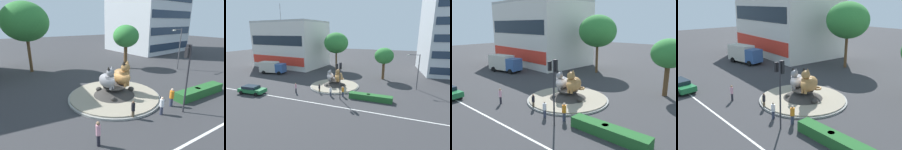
% 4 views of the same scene
% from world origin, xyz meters
% --- Properties ---
extents(ground_plane, '(160.00, 160.00, 0.00)m').
position_xyz_m(ground_plane, '(0.00, 0.00, 0.00)').
color(ground_plane, '#333335').
extents(lane_centreline, '(112.00, 0.20, 0.01)m').
position_xyz_m(lane_centreline, '(0.00, -8.70, 0.00)').
color(lane_centreline, silver).
rests_on(lane_centreline, ground).
extents(roundabout_island, '(9.43, 9.43, 1.26)m').
position_xyz_m(roundabout_island, '(0.00, 0.00, 0.41)').
color(roundabout_island, gray).
rests_on(roundabout_island, ground).
extents(cat_statue_grey, '(1.57, 2.47, 2.27)m').
position_xyz_m(cat_statue_grey, '(-0.85, -0.13, 2.09)').
color(cat_statue_grey, gray).
rests_on(cat_statue_grey, roundabout_island).
extents(cat_statue_tabby, '(1.74, 2.75, 2.63)m').
position_xyz_m(cat_statue_tabby, '(0.90, -0.09, 2.22)').
color(cat_statue_tabby, '#9E703D').
rests_on(cat_statue_tabby, roundabout_island).
extents(traffic_light_mast, '(0.71, 0.53, 5.84)m').
position_xyz_m(traffic_light_mast, '(3.33, -5.73, 4.24)').
color(traffic_light_mast, '#2D2D33').
rests_on(traffic_light_mast, ground).
extents(shophouse_block, '(21.05, 14.69, 18.69)m').
position_xyz_m(shophouse_block, '(-21.25, 15.58, 6.80)').
color(shophouse_block, silver).
rests_on(shophouse_block, ground).
extents(clipped_hedge_strip, '(6.69, 1.20, 0.90)m').
position_xyz_m(clipped_hedge_strip, '(7.94, -4.39, 0.45)').
color(clipped_hedge_strip, '#235B28').
rests_on(clipped_hedge_strip, ground).
extents(broadleaf_tree_behind_island, '(4.16, 4.16, 7.06)m').
position_xyz_m(broadleaf_tree_behind_island, '(7.99, 9.18, 5.22)').
color(broadleaf_tree_behind_island, brown).
rests_on(broadleaf_tree_behind_island, ground).
extents(second_tree_near_tower, '(6.67, 6.67, 10.35)m').
position_xyz_m(second_tree_near_tower, '(-5.85, 15.00, 7.49)').
color(second_tree_near_tower, brown).
rests_on(second_tree_near_tower, ground).
extents(streetlight_arm, '(2.21, 0.39, 6.50)m').
position_xyz_m(streetlight_arm, '(14.55, 3.97, 3.83)').
color(streetlight_arm, '#4C4C51').
rests_on(streetlight_arm, ground).
extents(pedestrian_orange_shirt, '(0.40, 0.40, 1.76)m').
position_xyz_m(pedestrian_orange_shirt, '(3.40, -4.50, 0.92)').
color(pedestrian_orange_shirt, '#33384C').
rests_on(pedestrian_orange_shirt, ground).
extents(pedestrian_black_shirt, '(0.31, 0.31, 1.58)m').
position_xyz_m(pedestrian_black_shirt, '(-0.98, -4.41, 0.84)').
color(pedestrian_black_shirt, brown).
rests_on(pedestrian_black_shirt, ground).
extents(pedestrian_pink_shirt, '(0.30, 0.30, 1.74)m').
position_xyz_m(pedestrian_pink_shirt, '(-4.85, -5.86, 0.94)').
color(pedestrian_pink_shirt, black).
rests_on(pedestrian_pink_shirt, ground).
extents(pedestrian_white_shirt, '(0.36, 0.36, 1.61)m').
position_xyz_m(pedestrian_white_shirt, '(1.48, -5.13, 0.84)').
color(pedestrian_white_shirt, '#33384C').
rests_on(pedestrian_white_shirt, ground).
extents(sedan_on_far_lane, '(4.78, 2.46, 1.38)m').
position_xyz_m(sedan_on_far_lane, '(-11.61, -9.05, 0.75)').
color(sedan_on_far_lane, '#1E6B38').
rests_on(sedan_on_far_lane, ground).
extents(delivery_box_truck, '(6.75, 3.54, 3.04)m').
position_xyz_m(delivery_box_truck, '(-19.17, 4.27, 1.66)').
color(delivery_box_truck, '#335693').
rests_on(delivery_box_truck, ground).
extents(litter_bin, '(0.56, 0.56, 0.90)m').
position_xyz_m(litter_bin, '(7.60, -4.34, 0.45)').
color(litter_bin, '#2D4233').
rests_on(litter_bin, ground).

